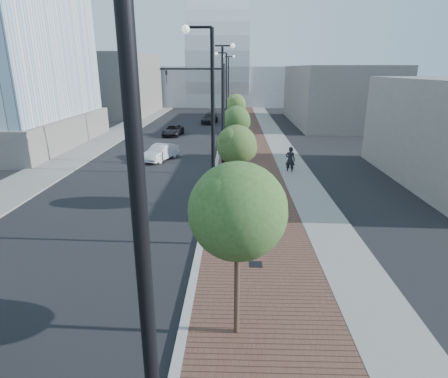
{
  "coord_description": "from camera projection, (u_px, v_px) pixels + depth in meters",
  "views": [
    {
      "loc": [
        1.5,
        -5.25,
        7.62
      ],
      "look_at": [
        1.0,
        12.0,
        2.0
      ],
      "focal_mm": 29.72,
      "sensor_mm": 36.0,
      "label": 1
    }
  ],
  "objects": [
    {
      "name": "sidewalk",
      "position": [
        251.0,
        134.0,
        45.3
      ],
      "size": [
        7.0,
        140.0,
        0.12
      ],
      "primitive_type": "cube",
      "color": "#4C2D23",
      "rests_on": "ground"
    },
    {
      "name": "commercial_block_ne",
      "position": [
        336.0,
        95.0,
        53.24
      ],
      "size": [
        12.0,
        22.0,
        8.0
      ],
      "primitive_type": "cube",
      "color": "#625D59",
      "rests_on": "ground"
    },
    {
      "name": "tree_3",
      "position": [
        236.0,
        104.0,
        43.31
      ],
      "size": [
        2.38,
        2.33,
        4.84
      ],
      "color": "#382619",
      "rests_on": "ground"
    },
    {
      "name": "pedestrian",
      "position": [
        290.0,
        160.0,
        28.09
      ],
      "size": [
        0.86,
        0.7,
        2.04
      ],
      "primitive_type": "imported",
      "rotation": [
        0.0,
        0.0,
        2.81
      ],
      "color": "black",
      "rests_on": "ground"
    },
    {
      "name": "tree_2",
      "position": [
        236.0,
        120.0,
        31.99
      ],
      "size": [
        2.51,
        2.48,
        4.61
      ],
      "color": "#382619",
      "rests_on": "ground"
    },
    {
      "name": "streetlight_4",
      "position": [
        228.0,
        91.0,
        49.61
      ],
      "size": [
        1.72,
        0.56,
        9.28
      ],
      "color": "black",
      "rests_on": "ground"
    },
    {
      "name": "streetlight_2",
      "position": [
        222.0,
        109.0,
        26.79
      ],
      "size": [
        1.72,
        0.56,
        9.28
      ],
      "color": "black",
      "rests_on": "ground"
    },
    {
      "name": "curb",
      "position": [
        222.0,
        133.0,
        45.39
      ],
      "size": [
        0.3,
        140.0,
        0.14
      ],
      "primitive_type": "cube",
      "color": "gray",
      "rests_on": "ground"
    },
    {
      "name": "convention_center",
      "position": [
        220.0,
        76.0,
        86.38
      ],
      "size": [
        50.0,
        30.0,
        50.0
      ],
      "color": "#9DA2A7",
      "rests_on": "ground"
    },
    {
      "name": "utility_cover_2",
      "position": [
        247.0,
        184.0,
        25.34
      ],
      "size": [
        0.5,
        0.5,
        0.02
      ],
      "primitive_type": "cube",
      "color": "black",
      "rests_on": "sidewalk"
    },
    {
      "name": "dark_car_mid",
      "position": [
        173.0,
        130.0,
        44.17
      ],
      "size": [
        2.33,
        4.48,
        1.21
      ],
      "primitive_type": "imported",
      "rotation": [
        0.0,
        0.0,
        -0.08
      ],
      "color": "black",
      "rests_on": "ground"
    },
    {
      "name": "white_sedan",
      "position": [
        161.0,
        152.0,
        32.27
      ],
      "size": [
        2.77,
        4.37,
        1.36
      ],
      "primitive_type": "imported",
      "rotation": [
        0.0,
        0.0,
        -0.35
      ],
      "color": "silver",
      "rests_on": "ground"
    },
    {
      "name": "concrete_strip",
      "position": [
        273.0,
        134.0,
        45.22
      ],
      "size": [
        2.4,
        140.0,
        0.13
      ],
      "primitive_type": "cube",
      "color": "slate",
      "rests_on": "ground"
    },
    {
      "name": "west_sidewalk",
      "position": [
        117.0,
        133.0,
        45.75
      ],
      "size": [
        4.0,
        140.0,
        0.12
      ],
      "primitive_type": "cube",
      "color": "slate",
      "rests_on": "ground"
    },
    {
      "name": "streetlight_3",
      "position": [
        225.0,
        102.0,
        38.35
      ],
      "size": [
        1.44,
        0.56,
        9.21
      ],
      "color": "black",
      "rests_on": "ground"
    },
    {
      "name": "dark_car_far",
      "position": [
        210.0,
        118.0,
        54.13
      ],
      "size": [
        2.47,
        4.89,
        1.36
      ],
      "primitive_type": "imported",
      "rotation": [
        0.0,
        0.0,
        -0.12
      ],
      "color": "black",
      "rests_on": "ground"
    },
    {
      "name": "streetlight_0",
      "position": [
        149.0,
        342.0,
        3.98
      ],
      "size": [
        1.72,
        0.56,
        9.28
      ],
      "color": "black",
      "rests_on": "ground"
    },
    {
      "name": "utility_cover_1",
      "position": [
        256.0,
        264.0,
        14.89
      ],
      "size": [
        0.5,
        0.5,
        0.02
      ],
      "primitive_type": "cube",
      "color": "black",
      "rests_on": "sidewalk"
    },
    {
      "name": "traffic_mast",
      "position": [
        212.0,
        103.0,
        29.62
      ],
      "size": [
        5.09,
        0.2,
        8.0
      ],
      "color": "black",
      "rests_on": "ground"
    },
    {
      "name": "tree_1",
      "position": [
        237.0,
        145.0,
        20.52
      ],
      "size": [
        2.3,
        2.23,
        4.71
      ],
      "color": "#382619",
      "rests_on": "ground"
    },
    {
      "name": "commercial_block_nw",
      "position": [
        110.0,
        85.0,
        63.42
      ],
      "size": [
        14.0,
        20.0,
        10.0
      ],
      "primitive_type": "cube",
      "color": "slate",
      "rests_on": "ground"
    },
    {
      "name": "streetlight_1",
      "position": [
        210.0,
        151.0,
        15.54
      ],
      "size": [
        1.44,
        0.56,
        9.21
      ],
      "color": "black",
      "rests_on": "ground"
    },
    {
      "name": "tree_0",
      "position": [
        239.0,
        211.0,
        9.94
      ],
      "size": [
        2.7,
        2.7,
        5.33
      ],
      "color": "#382619",
      "rests_on": "ground"
    }
  ]
}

